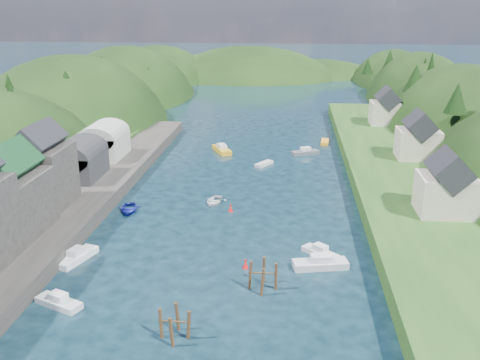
# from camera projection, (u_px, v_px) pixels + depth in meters

# --- Properties ---
(ground) EXTENTS (600.00, 600.00, 0.00)m
(ground) POSITION_uv_depth(u_px,v_px,m) (251.00, 163.00, 98.55)
(ground) COLOR black
(ground) RESTS_ON ground
(hillside_left) EXTENTS (44.00, 245.56, 52.00)m
(hillside_left) POSITION_uv_depth(u_px,v_px,m) (73.00, 160.00, 128.82)
(hillside_left) COLOR black
(hillside_left) RESTS_ON ground
(hillside_right) EXTENTS (36.00, 245.56, 48.00)m
(hillside_right) POSITION_uv_depth(u_px,v_px,m) (459.00, 168.00, 120.38)
(hillside_right) COLOR black
(hillside_right) RESTS_ON ground
(far_hills) EXTENTS (103.00, 68.00, 44.00)m
(far_hills) POSITION_uv_depth(u_px,v_px,m) (277.00, 102.00, 218.94)
(far_hills) COLOR black
(far_hills) RESTS_ON ground
(hill_trees) EXTENTS (90.65, 146.91, 12.34)m
(hill_trees) POSITION_uv_depth(u_px,v_px,m) (259.00, 92.00, 107.27)
(hill_trees) COLOR black
(hill_trees) RESTS_ON ground
(quay_left) EXTENTS (12.00, 110.00, 2.00)m
(quay_left) POSITION_uv_depth(u_px,v_px,m) (58.00, 214.00, 72.11)
(quay_left) COLOR #2D2B28
(quay_left) RESTS_ON ground
(terrace_left_grass) EXTENTS (12.00, 110.00, 2.50)m
(terrace_left_grass) POSITION_uv_depth(u_px,v_px,m) (8.00, 211.00, 72.67)
(terrace_left_grass) COLOR #234719
(terrace_left_grass) RESTS_ON ground
(boat_sheds) EXTENTS (7.00, 21.00, 7.50)m
(boat_sheds) POSITION_uv_depth(u_px,v_px,m) (91.00, 147.00, 88.88)
(boat_sheds) COLOR #2D2D30
(boat_sheds) RESTS_ON quay_left
(terrace_right) EXTENTS (16.00, 120.00, 2.40)m
(terrace_right) POSITION_uv_depth(u_px,v_px,m) (401.00, 178.00, 86.44)
(terrace_right) COLOR #234719
(terrace_right) RESTS_ON ground
(right_bank_cottages) EXTENTS (9.00, 59.24, 8.41)m
(right_bank_cottages) POSITION_uv_depth(u_px,v_px,m) (412.00, 138.00, 92.57)
(right_bank_cottages) COLOR beige
(right_bank_cottages) RESTS_ON terrace_right
(piling_cluster_near) EXTENTS (2.94, 2.77, 3.41)m
(piling_cluster_near) POSITION_uv_depth(u_px,v_px,m) (175.00, 327.00, 46.88)
(piling_cluster_near) COLOR #382314
(piling_cluster_near) RESTS_ON ground
(piling_cluster_far) EXTENTS (3.18, 2.97, 3.60)m
(piling_cluster_far) POSITION_uv_depth(u_px,v_px,m) (263.00, 278.00, 54.97)
(piling_cluster_far) COLOR #382314
(piling_cluster_far) RESTS_ON ground
(channel_buoy_near) EXTENTS (0.70, 0.70, 1.10)m
(channel_buoy_near) POSITION_uv_depth(u_px,v_px,m) (246.00, 264.00, 59.53)
(channel_buoy_near) COLOR red
(channel_buoy_near) RESTS_ON ground
(channel_buoy_far) EXTENTS (0.70, 0.70, 1.10)m
(channel_buoy_far) POSITION_uv_depth(u_px,v_px,m) (231.00, 208.00, 75.65)
(channel_buoy_far) COLOR red
(channel_buoy_far) RESTS_ON ground
(moored_boats) EXTENTS (34.00, 86.43, 1.82)m
(moored_boats) POSITION_uv_depth(u_px,v_px,m) (223.00, 218.00, 72.31)
(moored_boats) COLOR silver
(moored_boats) RESTS_ON ground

